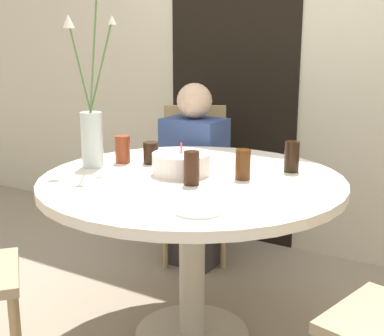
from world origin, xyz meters
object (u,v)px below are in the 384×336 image
at_px(drink_glass_1, 292,157).
at_px(person_guest, 194,181).
at_px(chair_far_back, 195,172).
at_px(side_plate, 198,210).
at_px(drink_glass_0, 243,165).
at_px(drink_glass_4, 123,149).
at_px(flower_vase, 91,125).
at_px(birthday_cake, 181,163).
at_px(drink_glass_2, 151,153).
at_px(drink_glass_3, 192,168).

xyz_separation_m(drink_glass_1, person_guest, (-0.75, 0.42, -0.32)).
relative_size(chair_far_back, person_guest, 0.85).
relative_size(side_plate, drink_glass_0, 1.38).
bearing_deg(drink_glass_0, side_plate, -82.82).
xyz_separation_m(drink_glass_4, person_guest, (-0.01, 0.66, -0.31)).
relative_size(flower_vase, side_plate, 4.48).
bearing_deg(birthday_cake, chair_far_back, 117.70).
height_order(chair_far_back, side_plate, chair_far_back).
relative_size(birthday_cake, drink_glass_4, 1.97).
bearing_deg(drink_glass_0, birthday_cake, -167.88).
height_order(side_plate, drink_glass_4, drink_glass_4).
xyz_separation_m(flower_vase, drink_glass_1, (0.80, 0.38, -0.12)).
xyz_separation_m(chair_far_back, side_plate, (0.76, -1.23, 0.24)).
relative_size(drink_glass_0, drink_glass_4, 0.98).
relative_size(birthday_cake, flower_vase, 0.32).
relative_size(drink_glass_2, drink_glass_3, 0.74).
bearing_deg(person_guest, chair_far_back, 120.59).
bearing_deg(drink_glass_4, side_plate, -32.78).
relative_size(birthday_cake, side_plate, 1.45).
xyz_separation_m(chair_far_back, drink_glass_4, (0.09, -0.80, 0.30)).
relative_size(drink_glass_3, drink_glass_4, 1.07).
height_order(flower_vase, drink_glass_2, flower_vase).
xyz_separation_m(chair_far_back, drink_glass_2, (0.22, -0.75, 0.29)).
distance_m(chair_far_back, birthday_cake, 0.98).
xyz_separation_m(drink_glass_2, person_guest, (-0.13, 0.61, -0.30)).
height_order(flower_vase, drink_glass_4, flower_vase).
height_order(drink_glass_1, drink_glass_3, same).
xyz_separation_m(chair_far_back, flower_vase, (0.03, -0.93, 0.43)).
bearing_deg(side_plate, person_guest, 121.83).
height_order(chair_far_back, drink_glass_0, chair_far_back).
xyz_separation_m(drink_glass_1, drink_glass_3, (-0.26, -0.40, 0.00)).
bearing_deg(birthday_cake, drink_glass_2, 158.82).
distance_m(birthday_cake, drink_glass_0, 0.27).
height_order(chair_far_back, drink_glass_4, chair_far_back).
bearing_deg(drink_glass_1, flower_vase, -154.59).
height_order(drink_glass_2, person_guest, person_guest).
height_order(drink_glass_0, drink_glass_2, drink_glass_0).
height_order(drink_glass_1, drink_glass_2, drink_glass_1).
bearing_deg(flower_vase, drink_glass_0, 13.20).
xyz_separation_m(flower_vase, drink_glass_2, (0.19, 0.19, -0.14)).
height_order(drink_glass_1, drink_glass_4, drink_glass_1).
relative_size(drink_glass_2, drink_glass_4, 0.79).
height_order(flower_vase, side_plate, flower_vase).
bearing_deg(drink_glass_0, drink_glass_2, 176.64).
bearing_deg(drink_glass_4, drink_glass_2, 23.77).
xyz_separation_m(flower_vase, person_guest, (0.05, 0.80, -0.44)).
bearing_deg(person_guest, side_plate, -58.17).
bearing_deg(drink_glass_3, drink_glass_2, 149.10).
relative_size(side_plate, drink_glass_1, 1.27).
bearing_deg(chair_far_back, side_plate, -88.90).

